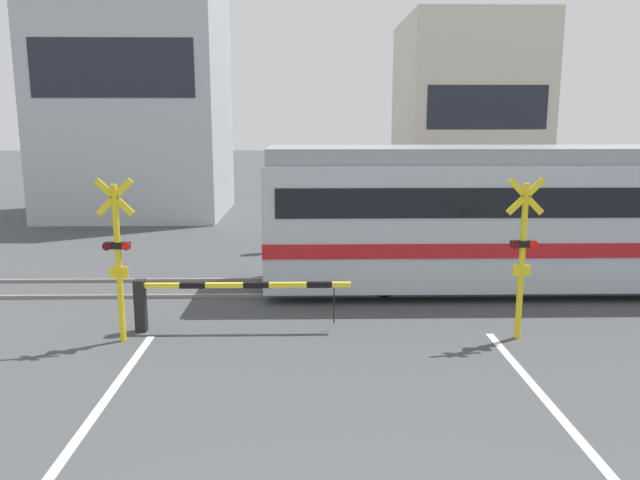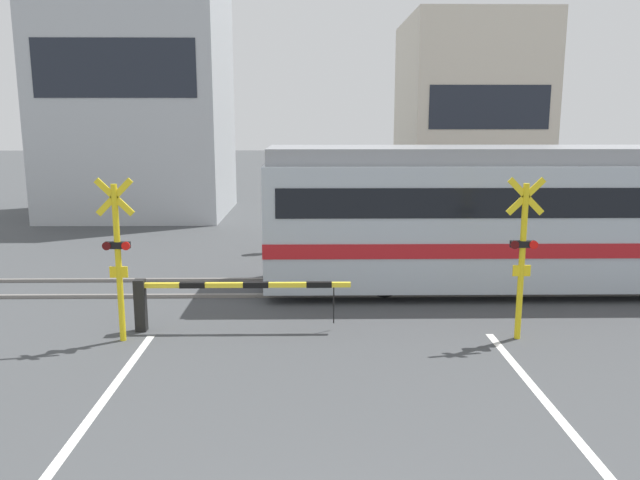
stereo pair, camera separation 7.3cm
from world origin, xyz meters
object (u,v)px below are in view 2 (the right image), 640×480
crossing_signal_right (522,252)px  pedestrian (274,220)px  crossing_signal_left (118,253)px  commuter_train (569,214)px  crossing_barrier_near (200,294)px  crossing_barrier_far (400,239)px

crossing_signal_right → pedestrian: crossing_signal_right is taller
crossing_signal_left → crossing_signal_right: size_ratio=1.00×
commuter_train → crossing_barrier_near: 8.75m
pedestrian → crossing_signal_right: bearing=-57.5°
crossing_barrier_far → crossing_barrier_near: bearing=-129.5°
pedestrian → commuter_train: bearing=-30.4°
crossing_signal_left → crossing_barrier_far: bearing=45.8°
commuter_train → crossing_signal_right: size_ratio=4.79×
commuter_train → crossing_signal_left: (-9.49, -3.50, -0.16)m
commuter_train → pedestrian: 8.36m
commuter_train → pedestrian: commuter_train is taller
commuter_train → pedestrian: bearing=149.6°
crossing_signal_left → crossing_barrier_near: bearing=21.6°
crossing_signal_right → commuter_train: bearing=57.1°
crossing_barrier_far → crossing_signal_right: (1.33, -6.07, 0.92)m
commuter_train → crossing_signal_left: 10.11m
crossing_signal_left → commuter_train: bearing=20.2°
crossing_barrier_near → crossing_signal_left: (-1.33, -0.53, 0.92)m
crossing_signal_left → crossing_signal_right: 7.22m
crossing_barrier_near → crossing_barrier_far: 7.18m
crossing_barrier_far → crossing_signal_left: crossing_signal_left is taller
commuter_train → crossing_barrier_far: size_ratio=3.48×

